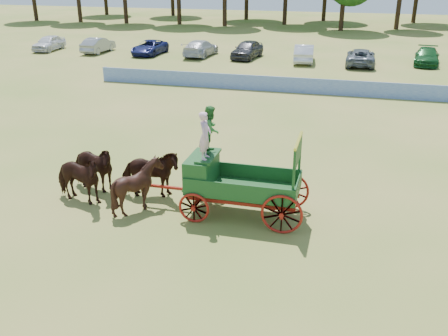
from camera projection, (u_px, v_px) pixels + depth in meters
The scene contains 8 objects.
ground at pixel (221, 207), 18.26m from camera, with size 160.00×160.00×0.00m, color #9F8247.
horse_lead_left at pixel (77, 179), 18.23m from camera, with size 1.02×2.25×1.90m, color black.
horse_lead_right at pixel (92, 168), 19.22m from camera, with size 1.02×2.25×1.90m, color black.
horse_wheel_left at pixel (138, 186), 17.67m from camera, with size 1.54×1.73×1.90m, color black.
horse_wheel_right at pixel (150, 174), 18.65m from camera, with size 1.02×2.25×1.90m, color black.
farm_dray at pixel (222, 168), 17.22m from camera, with size 6.00×2.00×3.79m.
sponsor_banner at pixel (275, 84), 34.39m from camera, with size 26.00×0.08×1.05m, color #1E4AA6.
parked_cars at pixel (233, 50), 46.36m from camera, with size 38.49×6.96×1.64m.
Camera 1 is at (4.25, -15.78, 8.27)m, focal length 40.00 mm.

